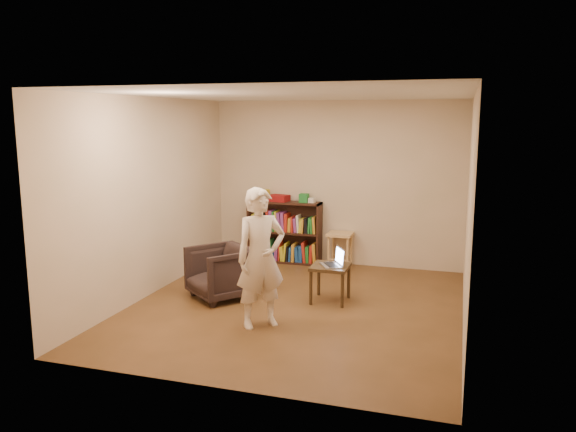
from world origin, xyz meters
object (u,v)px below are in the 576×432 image
(person, at_px, (261,258))
(stool, at_px, (340,240))
(laptop, at_px, (335,261))
(side_table, at_px, (330,271))
(bookshelf, at_px, (285,235))
(armchair, at_px, (221,272))

(person, bearing_deg, stool, 41.97)
(stool, relative_size, laptop, 1.41)
(stool, relative_size, side_table, 1.15)
(bookshelf, bearing_deg, stool, -3.92)
(stool, distance_m, armchair, 2.29)
(armchair, bearing_deg, laptop, 48.84)
(side_table, bearing_deg, person, -117.19)
(side_table, relative_size, person, 0.30)
(bookshelf, bearing_deg, armchair, -96.44)
(stool, xyz_separation_m, side_table, (0.23, -1.69, -0.05))
(armchair, distance_m, side_table, 1.43)
(side_table, relative_size, laptop, 1.22)
(laptop, relative_size, person, 0.25)
(armchair, bearing_deg, person, -5.02)
(armchair, bearing_deg, bookshelf, 121.65)
(side_table, xyz_separation_m, person, (-0.55, -1.07, 0.39))
(stool, height_order, side_table, stool)
(armchair, relative_size, person, 0.48)
(stool, height_order, person, person)
(bookshelf, height_order, stool, bookshelf)
(stool, xyz_separation_m, laptop, (0.29, -1.69, 0.09))
(laptop, bearing_deg, bookshelf, -175.63)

